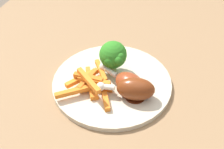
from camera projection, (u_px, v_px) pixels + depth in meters
name	position (u px, v px, depth m)	size (l,w,h in m)	color
dining_table	(113.00, 100.00, 0.78)	(1.20, 0.88, 0.71)	#8E6B47
dinner_plate	(112.00, 83.00, 0.69)	(0.27, 0.27, 0.01)	beige
broccoli_floret_front	(114.00, 56.00, 0.67)	(0.06, 0.06, 0.08)	#8FB053
carrot_fries_pile	(91.00, 83.00, 0.66)	(0.15, 0.12, 0.04)	orange
chicken_drumstick_near	(134.00, 89.00, 0.63)	(0.06, 0.13, 0.05)	#501C0B
chicken_drumstick_far	(129.00, 84.00, 0.65)	(0.09, 0.13, 0.05)	#632110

